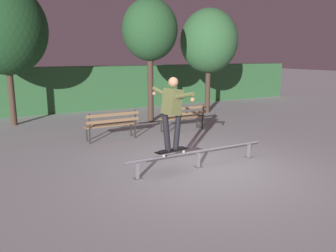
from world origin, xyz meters
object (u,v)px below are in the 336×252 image
tree_far_right (209,41)px  grind_rail (198,154)px  skateboard (172,151)px  park_bench_left_center (184,115)px  park_bench_leftmost (112,123)px  skateboarder (172,108)px  tree_far_left (5,29)px  tree_behind_benches (150,30)px

tree_far_right → grind_rail: bearing=-126.8°
skateboard → park_bench_left_center: 4.04m
park_bench_leftmost → park_bench_left_center: 2.49m
grind_rail → tree_far_right: 8.00m
park_bench_leftmost → park_bench_left_center: size_ratio=1.00×
skateboard → skateboarder: skateboarder is taller
skateboard → tree_far_left: size_ratio=0.16×
tree_behind_benches → tree_far_left: tree_far_left is taller
skateboard → park_bench_left_center: bearing=55.1°
tree_far_right → park_bench_leftmost: bearing=-153.2°
tree_behind_benches → tree_far_left: (-4.65, 1.81, -0.01)m
skateboard → tree_far_left: (-2.56, 7.16, 2.87)m
tree_far_right → park_bench_left_center: bearing=-136.8°
skateboarder → park_bench_leftmost: (-0.18, 3.31, -0.89)m
park_bench_leftmost → tree_behind_benches: bearing=42.0°
skateboarder → tree_far_right: bearing=49.2°
tree_behind_benches → tree_far_left: bearing=158.7°
skateboard → park_bench_leftmost: size_ratio=0.50×
skateboard → tree_behind_benches: size_ratio=0.18×
grind_rail → tree_far_right: (4.50, 6.02, 2.75)m
skateboard → tree_behind_benches: 6.42m
skateboarder → tree_far_left: bearing=109.7°
park_bench_left_center → grind_rail: bearing=-116.1°
park_bench_leftmost → tree_far_right: size_ratio=0.36×
grind_rail → tree_far_left: (-3.25, 7.16, 3.04)m
park_bench_leftmost → tree_far_left: tree_far_left is taller
park_bench_left_center → skateboarder: bearing=-124.9°
park_bench_leftmost → grind_rail: bearing=-75.4°
skateboard → tree_far_right: tree_far_right is taller
park_bench_leftmost → skateboarder: bearing=-86.9°
tree_far_right → tree_far_left: (-7.75, 1.14, 0.29)m
park_bench_left_center → tree_behind_benches: tree_behind_benches is taller
grind_rail → skateboarder: 1.30m
tree_far_right → skateboarder: bearing=-130.8°
grind_rail → tree_far_right: tree_far_right is taller
grind_rail → skateboard: skateboard is taller
park_bench_left_center → tree_behind_benches: bearing=96.2°
park_bench_leftmost → tree_far_right: 6.52m
skateboarder → park_bench_leftmost: skateboarder is taller
skateboard → tree_far_left: bearing=109.7°
grind_rail → tree_far_left: tree_far_left is taller
park_bench_left_center → tree_far_right: bearing=43.2°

